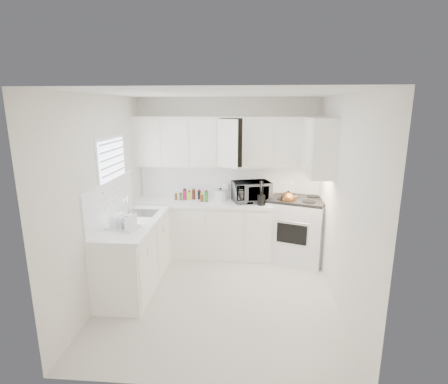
# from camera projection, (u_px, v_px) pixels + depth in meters

# --- Properties ---
(floor) EXTENTS (3.20, 3.20, 0.00)m
(floor) POSITION_uv_depth(u_px,v_px,m) (220.00, 295.00, 4.69)
(floor) COLOR silver
(floor) RESTS_ON ground
(ceiling) EXTENTS (3.20, 3.20, 0.00)m
(ceiling) POSITION_uv_depth(u_px,v_px,m) (219.00, 94.00, 4.07)
(ceiling) COLOR white
(ceiling) RESTS_ON ground
(wall_back) EXTENTS (3.00, 0.00, 3.00)m
(wall_back) POSITION_uv_depth(u_px,v_px,m) (228.00, 177.00, 5.93)
(wall_back) COLOR white
(wall_back) RESTS_ON ground
(wall_front) EXTENTS (3.00, 0.00, 3.00)m
(wall_front) POSITION_uv_depth(u_px,v_px,m) (202.00, 253.00, 2.83)
(wall_front) COLOR white
(wall_front) RESTS_ON ground
(wall_left) EXTENTS (0.00, 3.20, 3.20)m
(wall_left) POSITION_uv_depth(u_px,v_px,m) (103.00, 199.00, 4.49)
(wall_left) COLOR white
(wall_left) RESTS_ON ground
(wall_right) EXTENTS (0.00, 3.20, 3.20)m
(wall_right) POSITION_uv_depth(u_px,v_px,m) (342.00, 204.00, 4.26)
(wall_right) COLOR white
(wall_right) RESTS_ON ground
(window_blinds) EXTENTS (0.06, 0.96, 1.06)m
(window_blinds) POSITION_uv_depth(u_px,v_px,m) (114.00, 175.00, 4.77)
(window_blinds) COLOR white
(window_blinds) RESTS_ON wall_left
(lower_cabinets_back) EXTENTS (2.22, 0.60, 0.90)m
(lower_cabinets_back) POSITION_uv_depth(u_px,v_px,m) (204.00, 229.00, 5.87)
(lower_cabinets_back) COLOR white
(lower_cabinets_back) RESTS_ON floor
(lower_cabinets_left) EXTENTS (0.60, 1.60, 0.90)m
(lower_cabinets_left) POSITION_uv_depth(u_px,v_px,m) (135.00, 255.00, 4.86)
(lower_cabinets_left) COLOR white
(lower_cabinets_left) RESTS_ON floor
(countertop_back) EXTENTS (2.24, 0.64, 0.05)m
(countertop_back) POSITION_uv_depth(u_px,v_px,m) (203.00, 202.00, 5.75)
(countertop_back) COLOR white
(countertop_back) RESTS_ON lower_cabinets_back
(countertop_left) EXTENTS (0.64, 1.62, 0.05)m
(countertop_left) POSITION_uv_depth(u_px,v_px,m) (134.00, 222.00, 4.75)
(countertop_left) COLOR white
(countertop_left) RESTS_ON lower_cabinets_left
(backsplash_back) EXTENTS (2.98, 0.02, 0.55)m
(backsplash_back) POSITION_uv_depth(u_px,v_px,m) (228.00, 181.00, 5.94)
(backsplash_back) COLOR white
(backsplash_back) RESTS_ON wall_back
(backsplash_left) EXTENTS (0.02, 1.60, 0.55)m
(backsplash_left) POSITION_uv_depth(u_px,v_px,m) (111.00, 201.00, 4.70)
(backsplash_left) COLOR white
(backsplash_left) RESTS_ON wall_left
(upper_cabinets_back) EXTENTS (3.00, 0.33, 0.80)m
(upper_cabinets_back) POSITION_uv_depth(u_px,v_px,m) (228.00, 167.00, 5.72)
(upper_cabinets_back) COLOR white
(upper_cabinets_back) RESTS_ON wall_back
(upper_cabinets_right) EXTENTS (0.33, 0.90, 0.80)m
(upper_cabinets_right) POSITION_uv_depth(u_px,v_px,m) (317.00, 175.00, 5.02)
(upper_cabinets_right) COLOR white
(upper_cabinets_right) RESTS_ON wall_right
(sink) EXTENTS (0.42, 0.38, 0.30)m
(sink) POSITION_uv_depth(u_px,v_px,m) (141.00, 205.00, 5.06)
(sink) COLOR gray
(sink) RESTS_ON countertop_left
(stove) EXTENTS (1.05, 0.96, 1.33)m
(stove) POSITION_uv_depth(u_px,v_px,m) (297.00, 220.00, 5.66)
(stove) COLOR white
(stove) RESTS_ON floor
(tea_kettle) EXTENTS (0.31, 0.27, 0.27)m
(tea_kettle) POSITION_uv_depth(u_px,v_px,m) (288.00, 198.00, 5.42)
(tea_kettle) COLOR brown
(tea_kettle) RESTS_ON stove
(frying_pan) EXTENTS (0.39, 0.51, 0.04)m
(frying_pan) POSITION_uv_depth(u_px,v_px,m) (308.00, 200.00, 5.73)
(frying_pan) COLOR black
(frying_pan) RESTS_ON stove
(microwave) EXTENTS (0.66, 0.49, 0.40)m
(microwave) POSITION_uv_depth(u_px,v_px,m) (251.00, 189.00, 5.67)
(microwave) COLOR gray
(microwave) RESTS_ON countertop_back
(rice_cooker) EXTENTS (0.22, 0.22, 0.22)m
(rice_cooker) POSITION_uv_depth(u_px,v_px,m) (221.00, 194.00, 5.72)
(rice_cooker) COLOR white
(rice_cooker) RESTS_ON countertop_back
(paper_towel) EXTENTS (0.12, 0.12, 0.27)m
(paper_towel) POSITION_uv_depth(u_px,v_px,m) (227.00, 191.00, 5.83)
(paper_towel) COLOR white
(paper_towel) RESTS_ON countertop_back
(utensil_crock) EXTENTS (0.15, 0.15, 0.40)m
(utensil_crock) POSITION_uv_depth(u_px,v_px,m) (261.00, 193.00, 5.45)
(utensil_crock) COLOR black
(utensil_crock) RESTS_ON countertop_back
(dish_rack) EXTENTS (0.43, 0.37, 0.20)m
(dish_rack) POSITION_uv_depth(u_px,v_px,m) (123.00, 221.00, 4.42)
(dish_rack) COLOR white
(dish_rack) RESTS_ON countertop_left
(spice_left_0) EXTENTS (0.06, 0.06, 0.13)m
(spice_left_0) POSITION_uv_depth(u_px,v_px,m) (177.00, 195.00, 5.89)
(spice_left_0) COLOR brown
(spice_left_0) RESTS_ON countertop_back
(spice_left_1) EXTENTS (0.06, 0.06, 0.13)m
(spice_left_1) POSITION_uv_depth(u_px,v_px,m) (180.00, 196.00, 5.79)
(spice_left_1) COLOR #337E2A
(spice_left_1) RESTS_ON countertop_back
(spice_left_2) EXTENTS (0.06, 0.06, 0.13)m
(spice_left_2) POSITION_uv_depth(u_px,v_px,m) (186.00, 195.00, 5.87)
(spice_left_2) COLOR #A71639
(spice_left_2) RESTS_ON countertop_back
(spice_left_3) EXTENTS (0.06, 0.06, 0.13)m
(spice_left_3) POSITION_uv_depth(u_px,v_px,m) (189.00, 196.00, 5.78)
(spice_left_3) COLOR #CEF038
(spice_left_3) RESTS_ON countertop_back
(spice_left_4) EXTENTS (0.06, 0.06, 0.13)m
(spice_left_4) POSITION_uv_depth(u_px,v_px,m) (195.00, 195.00, 5.86)
(spice_left_4) COLOR #512017
(spice_left_4) RESTS_ON countertop_back
(spice_left_5) EXTENTS (0.06, 0.06, 0.13)m
(spice_left_5) POSITION_uv_depth(u_px,v_px,m) (198.00, 196.00, 5.77)
(spice_left_5) COLOR black
(spice_left_5) RESTS_ON countertop_back
(spice_left_6) EXTENTS (0.06, 0.06, 0.13)m
(spice_left_6) POSITION_uv_depth(u_px,v_px,m) (204.00, 195.00, 5.85)
(spice_left_6) COLOR brown
(spice_left_6) RESTS_ON countertop_back
(spice_left_7) EXTENTS (0.06, 0.06, 0.13)m
(spice_left_7) POSITION_uv_depth(u_px,v_px,m) (207.00, 196.00, 5.76)
(spice_left_7) COLOR #337E2A
(spice_left_7) RESTS_ON countertop_back
(sauce_right_0) EXTENTS (0.06, 0.06, 0.19)m
(sauce_right_0) POSITION_uv_depth(u_px,v_px,m) (262.00, 194.00, 5.81)
(sauce_right_0) COLOR #A71639
(sauce_right_0) RESTS_ON countertop_back
(sauce_right_1) EXTENTS (0.06, 0.06, 0.19)m
(sauce_right_1) POSITION_uv_depth(u_px,v_px,m) (266.00, 195.00, 5.75)
(sauce_right_1) COLOR #CEF038
(sauce_right_1) RESTS_ON countertop_back
(sauce_right_2) EXTENTS (0.06, 0.06, 0.19)m
(sauce_right_2) POSITION_uv_depth(u_px,v_px,m) (269.00, 194.00, 5.80)
(sauce_right_2) COLOR #512017
(sauce_right_2) RESTS_ON countertop_back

